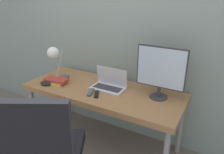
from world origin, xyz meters
name	(u,v)px	position (x,y,z in m)	size (l,w,h in m)	color
wall_back	(121,30)	(0.00, 0.76, 1.30)	(8.00, 0.05, 2.60)	gray
desk	(103,94)	(0.00, 0.35, 0.67)	(1.74, 0.69, 0.73)	#996B42
laptop	(109,84)	(0.05, 0.40, 0.78)	(0.37, 0.21, 0.22)	silver
monitor	(161,70)	(0.59, 0.45, 1.02)	(0.48, 0.18, 0.52)	#333338
desk_lamp	(54,55)	(-0.58, 0.26, 1.05)	(0.14, 0.28, 0.42)	#4C4C51
office_chair	(44,149)	(0.02, -0.56, 0.60)	(0.72, 0.70, 1.09)	black
book_stack	(56,81)	(-0.55, 0.22, 0.76)	(0.28, 0.20, 0.06)	gold
tv_remote	(97,94)	(0.02, 0.19, 0.74)	(0.10, 0.14, 0.02)	black
media_remote	(91,92)	(-0.06, 0.20, 0.74)	(0.09, 0.16, 0.02)	#4C4C51
game_controller	(46,83)	(-0.62, 0.13, 0.75)	(0.14, 0.10, 0.04)	black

